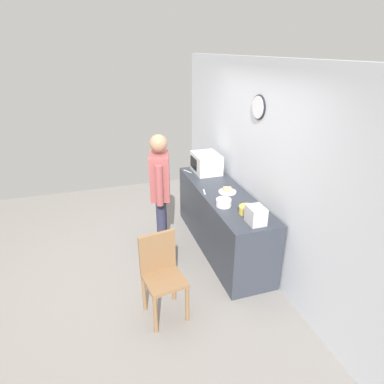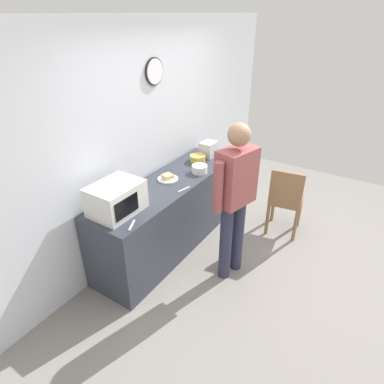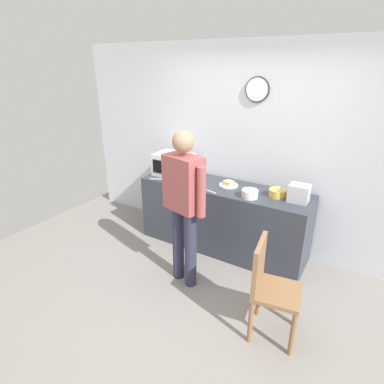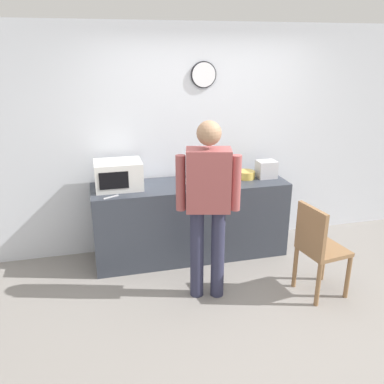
% 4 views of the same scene
% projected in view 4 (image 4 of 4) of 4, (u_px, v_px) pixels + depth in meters
% --- Properties ---
extents(ground_plane, '(6.00, 6.00, 0.00)m').
position_uv_depth(ground_plane, '(248.00, 311.00, 3.79)').
color(ground_plane, gray).
extents(back_wall, '(5.40, 0.13, 2.60)m').
position_uv_depth(back_wall, '(203.00, 139.00, 4.81)').
color(back_wall, silver).
rests_on(back_wall, ground_plane).
extents(kitchen_counter, '(2.20, 0.62, 0.89)m').
position_uv_depth(kitchen_counter, '(190.00, 220.00, 4.70)').
color(kitchen_counter, '#333842').
rests_on(kitchen_counter, ground_plane).
extents(microwave, '(0.50, 0.39, 0.30)m').
position_uv_depth(microwave, '(118.00, 175.00, 4.35)').
color(microwave, silver).
rests_on(microwave, kitchen_counter).
extents(sandwich_plate, '(0.24, 0.24, 0.07)m').
position_uv_depth(sandwich_plate, '(193.00, 180.00, 4.59)').
color(sandwich_plate, white).
rests_on(sandwich_plate, kitchen_counter).
extents(salad_bowl, '(0.20, 0.20, 0.09)m').
position_uv_depth(salad_bowl, '(246.00, 175.00, 4.72)').
color(salad_bowl, gold).
rests_on(salad_bowl, kitchen_counter).
extents(cereal_bowl, '(0.19, 0.19, 0.09)m').
position_uv_depth(cereal_bowl, '(230.00, 181.00, 4.48)').
color(cereal_bowl, white).
rests_on(cereal_bowl, kitchen_counter).
extents(toaster, '(0.22, 0.18, 0.20)m').
position_uv_depth(toaster, '(266.00, 169.00, 4.73)').
color(toaster, silver).
rests_on(toaster, kitchen_counter).
extents(fork_utensil, '(0.17, 0.06, 0.01)m').
position_uv_depth(fork_utensil, '(191.00, 191.00, 4.30)').
color(fork_utensil, silver).
rests_on(fork_utensil, kitchen_counter).
extents(spoon_utensil, '(0.16, 0.09, 0.01)m').
position_uv_depth(spoon_utensil, '(111.00, 197.00, 4.13)').
color(spoon_utensil, silver).
rests_on(spoon_utensil, kitchen_counter).
extents(person_standing, '(0.57, 0.33, 1.74)m').
position_uv_depth(person_standing, '(208.00, 199.00, 3.70)').
color(person_standing, '#2C2E47').
rests_on(person_standing, ground_plane).
extents(wooden_chair, '(0.45, 0.45, 0.94)m').
position_uv_depth(wooden_chair, '(318.00, 246.00, 3.89)').
color(wooden_chair, olive).
rests_on(wooden_chair, ground_plane).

